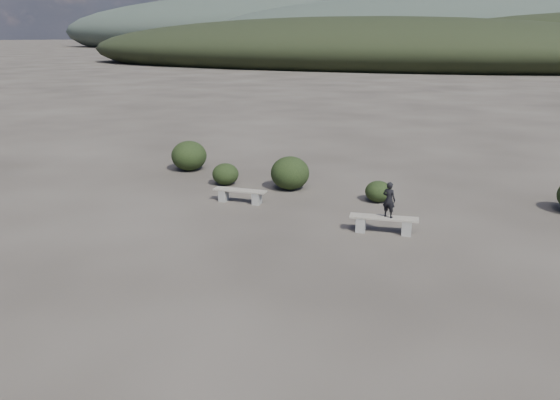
% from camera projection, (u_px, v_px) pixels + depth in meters
% --- Properties ---
extents(ground, '(1200.00, 1200.00, 0.00)m').
position_uv_depth(ground, '(243.00, 295.00, 11.78)').
color(ground, '#322C27').
rests_on(ground, ground).
extents(bench_left, '(1.82, 0.55, 0.45)m').
position_uv_depth(bench_left, '(240.00, 195.00, 18.23)').
color(bench_left, slate).
rests_on(bench_left, ground).
extents(bench_right, '(1.96, 0.73, 0.48)m').
position_uv_depth(bench_right, '(384.00, 223.00, 15.41)').
color(bench_right, slate).
rests_on(bench_right, ground).
extents(seated_person, '(0.42, 0.33, 1.02)m').
position_uv_depth(seated_person, '(389.00, 200.00, 15.18)').
color(seated_person, black).
rests_on(seated_person, bench_right).
extents(shrub_a, '(0.99, 0.99, 0.81)m').
position_uv_depth(shrub_a, '(225.00, 174.00, 20.40)').
color(shrub_a, black).
rests_on(shrub_a, ground).
extents(shrub_b, '(1.41, 1.41, 1.21)m').
position_uv_depth(shrub_b, '(290.00, 173.00, 19.74)').
color(shrub_b, black).
rests_on(shrub_b, ground).
extents(shrub_c, '(0.89, 0.89, 0.71)m').
position_uv_depth(shrub_c, '(378.00, 191.00, 18.31)').
color(shrub_c, black).
rests_on(shrub_c, ground).
extents(shrub_f, '(1.45, 1.45, 1.23)m').
position_uv_depth(shrub_f, '(189.00, 156.00, 22.53)').
color(shrub_f, black).
rests_on(shrub_f, ground).
extents(mountain_ridges, '(500.00, 400.00, 56.00)m').
position_uv_depth(mountain_ridges, '(502.00, 26.00, 309.60)').
color(mountain_ridges, black).
rests_on(mountain_ridges, ground).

